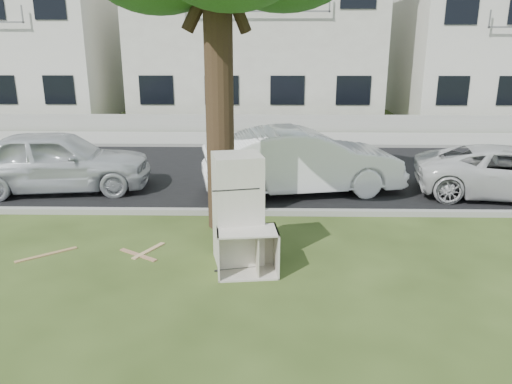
{
  "coord_description": "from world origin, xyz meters",
  "views": [
    {
      "loc": [
        0.48,
        -7.71,
        3.62
      ],
      "look_at": [
        0.32,
        0.6,
        1.08
      ],
      "focal_mm": 35.0,
      "sensor_mm": 36.0,
      "label": 1
    }
  ],
  "objects_px": {
    "cabinet": "(247,252)",
    "car_left": "(57,161)",
    "fridge": "(238,209)",
    "car_right": "(510,172)",
    "car_center": "(302,161)"
  },
  "relations": [
    {
      "from": "car_right",
      "to": "car_left",
      "type": "height_order",
      "value": "car_left"
    },
    {
      "from": "car_center",
      "to": "car_right",
      "type": "bearing_deg",
      "value": -103.82
    },
    {
      "from": "car_center",
      "to": "car_right",
      "type": "height_order",
      "value": "car_center"
    },
    {
      "from": "cabinet",
      "to": "car_right",
      "type": "xyz_separation_m",
      "value": [
        6.1,
        4.27,
        0.22
      ]
    },
    {
      "from": "car_right",
      "to": "car_left",
      "type": "xyz_separation_m",
      "value": [
        -10.97,
        0.27,
        0.17
      ]
    },
    {
      "from": "fridge",
      "to": "car_right",
      "type": "relative_size",
      "value": 0.43
    },
    {
      "from": "cabinet",
      "to": "fridge",
      "type": "bearing_deg",
      "value": 103.88
    },
    {
      "from": "cabinet",
      "to": "car_left",
      "type": "bearing_deg",
      "value": 130.46
    },
    {
      "from": "car_right",
      "to": "car_left",
      "type": "relative_size",
      "value": 0.96
    },
    {
      "from": "fridge",
      "to": "cabinet",
      "type": "xyz_separation_m",
      "value": [
        0.18,
        -0.47,
        -0.56
      ]
    },
    {
      "from": "car_right",
      "to": "car_left",
      "type": "distance_m",
      "value": 10.97
    },
    {
      "from": "cabinet",
      "to": "car_left",
      "type": "xyz_separation_m",
      "value": [
        -4.87,
        4.54,
        0.39
      ]
    },
    {
      "from": "cabinet",
      "to": "car_left",
      "type": "height_order",
      "value": "car_left"
    },
    {
      "from": "fridge",
      "to": "cabinet",
      "type": "height_order",
      "value": "fridge"
    },
    {
      "from": "fridge",
      "to": "car_center",
      "type": "xyz_separation_m",
      "value": [
        1.36,
        4.04,
        -0.14
      ]
    }
  ]
}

